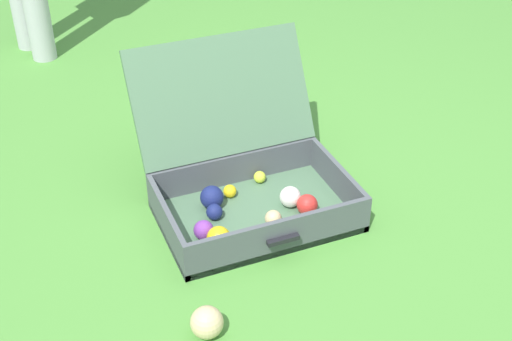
{
  "coord_description": "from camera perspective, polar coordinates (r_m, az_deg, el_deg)",
  "views": [
    {
      "loc": [
        -0.82,
        -1.71,
        1.51
      ],
      "look_at": [
        -0.08,
        0.08,
        0.2
      ],
      "focal_mm": 49.07,
      "sensor_mm": 36.0,
      "label": 1
    }
  ],
  "objects": [
    {
      "name": "ground_plane",
      "position": [
        2.42,
        2.43,
        -4.58
      ],
      "size": [
        16.0,
        16.0,
        0.0
      ],
      "primitive_type": "plane",
      "color": "#4C8C38"
    },
    {
      "name": "open_suitcase",
      "position": [
        2.45,
        -0.88,
        -0.66
      ],
      "size": [
        0.66,
        0.67,
        0.52
      ],
      "color": "#4C7051",
      "rests_on": "ground"
    },
    {
      "name": "stray_ball_on_grass",
      "position": [
        2.03,
        -4.03,
        -12.25
      ],
      "size": [
        0.1,
        0.1,
        0.1
      ],
      "primitive_type": "sphere",
      "color": "#D1B784",
      "rests_on": "ground"
    }
  ]
}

